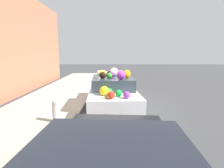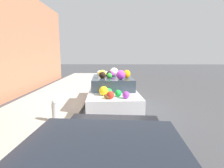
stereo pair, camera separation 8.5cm
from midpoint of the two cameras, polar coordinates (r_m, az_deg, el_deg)
The scene contains 4 objects.
ground_plane at distance 7.20m, azimuth -0.93°, elevation -7.99°, with size 60.00×60.00×0.00m, color #424244.
sidewalk_curb at distance 7.74m, azimuth -21.50°, elevation -6.97°, with size 24.00×3.20×0.12m.
fire_hydrant at distance 5.75m, azimuth -18.37°, elevation -8.34°, with size 0.20×0.20×0.70m.
art_car at distance 6.96m, azimuth -0.33°, elevation -2.54°, with size 4.34×2.00×1.65m.
Camera 1 is at (-6.86, -0.13, 2.21)m, focal length 28.00 mm.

